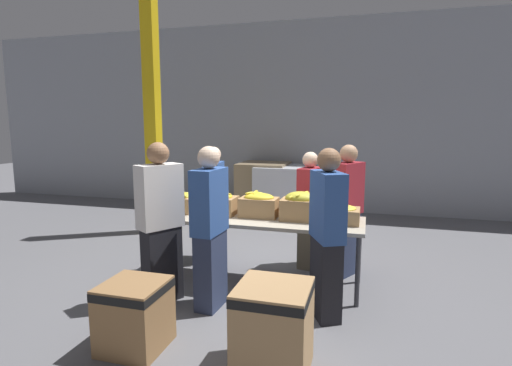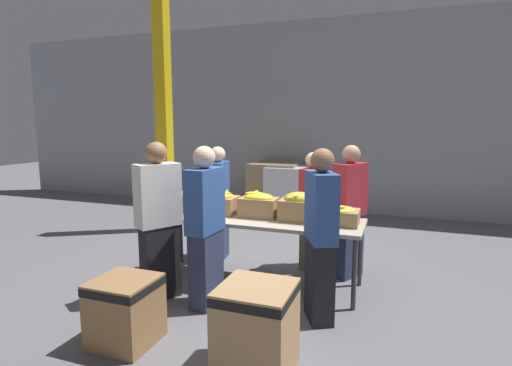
{
  "view_description": "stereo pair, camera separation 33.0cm",
  "coord_description": "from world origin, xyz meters",
  "views": [
    {
      "loc": [
        1.24,
        -4.37,
        1.89
      ],
      "look_at": [
        -0.01,
        0.07,
        1.19
      ],
      "focal_mm": 28.0,
      "sensor_mm": 36.0,
      "label": 1
    },
    {
      "loc": [
        1.56,
        -4.26,
        1.89
      ],
      "look_at": [
        -0.01,
        0.07,
        1.19
      ],
      "focal_mm": 28.0,
      "sensor_mm": 36.0,
      "label": 2
    }
  ],
  "objects": [
    {
      "name": "support_pillar",
      "position": [
        -2.28,
        1.71,
        2.0
      ],
      "size": [
        0.22,
        0.22,
        4.0
      ],
      "color": "yellow",
      "rests_on": "ground_plane"
    },
    {
      "name": "donation_bin_1",
      "position": [
        0.6,
        -1.62,
        0.37
      ],
      "size": [
        0.55,
        0.55,
        0.69
      ],
      "color": "tan",
      "rests_on": "ground_plane"
    },
    {
      "name": "volunteer_3",
      "position": [
        0.89,
        -0.64,
        0.82
      ],
      "size": [
        0.39,
        0.5,
        1.66
      ],
      "rotation": [
        0.0,
        0.0,
        2.01
      ],
      "color": "black",
      "rests_on": "ground_plane"
    },
    {
      "name": "volunteer_1",
      "position": [
        -0.82,
        -0.73,
        0.84
      ],
      "size": [
        0.43,
        0.51,
        1.69
      ],
      "rotation": [
        0.0,
        0.0,
        1.03
      ],
      "color": "black",
      "rests_on": "ground_plane"
    },
    {
      "name": "banana_box_0",
      "position": [
        -1.01,
        0.04,
        0.92
      ],
      "size": [
        0.43,
        0.31,
        0.26
      ],
      "color": "#A37A4C",
      "rests_on": "sorting_table"
    },
    {
      "name": "volunteer_0",
      "position": [
        1.02,
        0.57,
        0.81
      ],
      "size": [
        0.4,
        0.49,
        1.63
      ],
      "rotation": [
        0.0,
        0.0,
        -2.08
      ],
      "color": "#2D3856",
      "rests_on": "ground_plane"
    },
    {
      "name": "banana_box_1",
      "position": [
        -0.47,
        0.06,
        0.93
      ],
      "size": [
        0.41,
        0.32,
        0.29
      ],
      "color": "#A37A4C",
      "rests_on": "sorting_table"
    },
    {
      "name": "banana_box_4",
      "position": [
        0.97,
        0.02,
        0.89
      ],
      "size": [
        0.42,
        0.33,
        0.23
      ],
      "color": "#A37A4C",
      "rests_on": "sorting_table"
    },
    {
      "name": "pallet_stack_1",
      "position": [
        -0.83,
        3.57,
        0.52
      ],
      "size": [
        1.07,
        1.07,
        1.07
      ],
      "color": "olive",
      "rests_on": "ground_plane"
    },
    {
      "name": "ground_plane",
      "position": [
        0.0,
        0.0,
        0.0
      ],
      "size": [
        30.0,
        30.0,
        0.0
      ],
      "primitive_type": "plane",
      "color": "slate"
    },
    {
      "name": "banana_box_3",
      "position": [
        0.53,
        0.04,
        0.95
      ],
      "size": [
        0.44,
        0.34,
        0.33
      ],
      "color": "#A37A4C",
      "rests_on": "sorting_table"
    },
    {
      "name": "sorting_table",
      "position": [
        0.0,
        0.0,
        0.74
      ],
      "size": [
        2.49,
        0.77,
        0.79
      ],
      "color": "#B2A893",
      "rests_on": "ground_plane"
    },
    {
      "name": "donation_bin_0",
      "position": [
        -0.59,
        -1.62,
        0.31
      ],
      "size": [
        0.51,
        0.51,
        0.57
      ],
      "color": "olive",
      "rests_on": "ground_plane"
    },
    {
      "name": "wall_back",
      "position": [
        0.0,
        4.21,
        2.0
      ],
      "size": [
        16.0,
        0.08,
        4.0
      ],
      "color": "#9399A3",
      "rests_on": "ground_plane"
    },
    {
      "name": "volunteer_2",
      "position": [
        -0.77,
        0.65,
        0.78
      ],
      "size": [
        0.26,
        0.44,
        1.57
      ],
      "rotation": [
        0.0,
        0.0,
        -1.44
      ],
      "color": "#2D3856",
      "rests_on": "ground_plane"
    },
    {
      "name": "volunteer_5",
      "position": [
        -0.26,
        -0.74,
        0.83
      ],
      "size": [
        0.25,
        0.46,
        1.66
      ],
      "rotation": [
        0.0,
        0.0,
        1.5
      ],
      "color": "#2D3856",
      "rests_on": "ground_plane"
    },
    {
      "name": "volunteer_4",
      "position": [
        0.53,
        0.71,
        0.76
      ],
      "size": [
        0.29,
        0.44,
        1.52
      ],
      "rotation": [
        0.0,
        0.0,
        -1.8
      ],
      "color": "#6B604C",
      "rests_on": "ground_plane"
    },
    {
      "name": "banana_box_2",
      "position": [
        0.03,
        0.05,
        0.94
      ],
      "size": [
        0.44,
        0.3,
        0.31
      ],
      "color": "#A37A4C",
      "rests_on": "sorting_table"
    },
    {
      "name": "pallet_stack_0",
      "position": [
        -0.38,
        3.48,
        0.5
      ],
      "size": [
        1.13,
        1.13,
        1.02
      ],
      "color": "olive",
      "rests_on": "ground_plane"
    }
  ]
}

